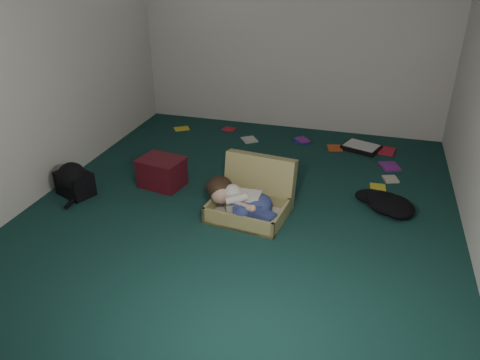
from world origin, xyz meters
The scene contains 11 objects.
floor centered at (0.00, 0.00, 0.00)m, with size 4.50×4.50×0.00m, color #133733.
wall_back centered at (0.00, 2.25, 1.30)m, with size 4.50×4.50×0.00m, color silver.
wall_front centered at (0.00, -2.25, 1.30)m, with size 4.50×4.50×0.00m, color silver.
wall_left centered at (-2.00, 0.00, 1.30)m, with size 4.50×4.50×0.00m, color silver.
suitcase centered at (0.11, -0.08, 0.15)m, with size 0.76×0.75×0.51m.
person centered at (0.04, -0.25, 0.19)m, with size 0.73×0.42×0.31m.
maroon_bin centered at (-0.94, 0.16, 0.15)m, with size 0.50×0.42×0.31m.
backpack centered at (-1.70, -0.26, 0.13)m, with size 0.44×0.35×0.26m, color black, non-canonical shape.
clothing_pile centered at (1.31, 0.32, 0.08)m, with size 0.48×0.39×0.15m, color black, non-canonical shape.
paper_tray centered at (1.02, 1.72, 0.03)m, with size 0.51×0.45×0.06m.
book_scatter centered at (0.49, 1.52, 0.01)m, with size 2.96×1.42×0.02m.
Camera 1 is at (1.06, -3.80, 2.30)m, focal length 35.00 mm.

